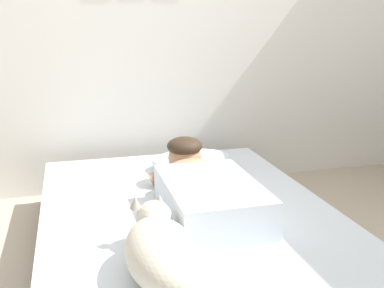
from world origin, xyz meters
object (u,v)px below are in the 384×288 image
object	(u,v)px
bed	(189,236)
cell_phone	(221,204)
person_lying	(203,187)
dog	(160,248)
pillow	(193,160)
coffee_cup	(198,170)

from	to	relation	value
bed	cell_phone	xyz separation A→B (m)	(0.17, 0.02, 0.15)
person_lying	dog	distance (m)	0.65
person_lying	cell_phone	world-z (taller)	person_lying
pillow	cell_phone	world-z (taller)	pillow
bed	person_lying	xyz separation A→B (m)	(0.08, 0.02, 0.25)
pillow	cell_phone	distance (m)	0.61
pillow	person_lying	bearing A→B (deg)	-100.57
bed	coffee_cup	distance (m)	0.54
person_lying	cell_phone	bearing A→B (deg)	-0.62
cell_phone	bed	bearing A→B (deg)	-173.93
pillow	person_lying	world-z (taller)	person_lying
dog	coffee_cup	world-z (taller)	dog
person_lying	cell_phone	size ratio (longest dim) A/B	6.57
pillow	cell_phone	bearing A→B (deg)	-91.57
coffee_cup	cell_phone	size ratio (longest dim) A/B	0.89
coffee_cup	cell_phone	bearing A→B (deg)	-90.68
person_lying	coffee_cup	bearing A→B (deg)	77.23
person_lying	cell_phone	xyz separation A→B (m)	(0.10, -0.00, -0.10)
dog	coffee_cup	bearing A→B (deg)	67.12
bed	person_lying	bearing A→B (deg)	14.19
pillow	dog	size ratio (longest dim) A/B	0.90
bed	pillow	xyz separation A→B (m)	(0.19, 0.63, 0.20)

